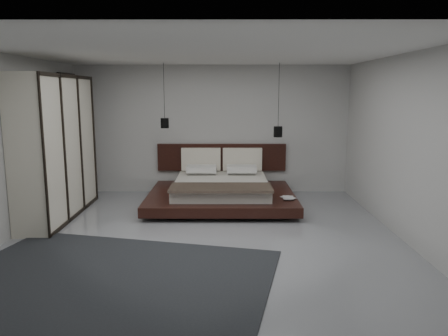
{
  "coord_description": "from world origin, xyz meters",
  "views": [
    {
      "loc": [
        0.3,
        -6.63,
        2.24
      ],
      "look_at": [
        0.27,
        1.2,
        0.86
      ],
      "focal_mm": 35.0,
      "sensor_mm": 36.0,
      "label": 1
    }
  ],
  "objects_px": {
    "lattice_screen": "(70,137)",
    "bed": "(221,190)",
    "rug": "(108,279)",
    "pendant_left": "(165,123)",
    "pendant_right": "(278,131)",
    "wardrobe": "(56,147)"
  },
  "relations": [
    {
      "from": "lattice_screen",
      "to": "rug",
      "type": "bearing_deg",
      "value": -66.09
    },
    {
      "from": "wardrobe",
      "to": "rug",
      "type": "height_order",
      "value": "wardrobe"
    },
    {
      "from": "pendant_right",
      "to": "bed",
      "type": "bearing_deg",
      "value": -158.76
    },
    {
      "from": "lattice_screen",
      "to": "wardrobe",
      "type": "relative_size",
      "value": 1.01
    },
    {
      "from": "pendant_right",
      "to": "pendant_left",
      "type": "bearing_deg",
      "value": -180.0
    },
    {
      "from": "rug",
      "to": "bed",
      "type": "bearing_deg",
      "value": 69.77
    },
    {
      "from": "lattice_screen",
      "to": "wardrobe",
      "type": "height_order",
      "value": "lattice_screen"
    },
    {
      "from": "pendant_left",
      "to": "pendant_right",
      "type": "xyz_separation_m",
      "value": [
        2.33,
        0.0,
        -0.18
      ]
    },
    {
      "from": "bed",
      "to": "pendant_left",
      "type": "height_order",
      "value": "pendant_left"
    },
    {
      "from": "bed",
      "to": "wardrobe",
      "type": "distance_m",
      "value": 3.2
    },
    {
      "from": "wardrobe",
      "to": "rug",
      "type": "xyz_separation_m",
      "value": [
        1.59,
        -2.73,
        -1.25
      ]
    },
    {
      "from": "wardrobe",
      "to": "pendant_left",
      "type": "bearing_deg",
      "value": 37.18
    },
    {
      "from": "lattice_screen",
      "to": "pendant_right",
      "type": "xyz_separation_m",
      "value": [
        4.33,
        -0.09,
        0.12
      ]
    },
    {
      "from": "pendant_right",
      "to": "rug",
      "type": "height_order",
      "value": "pendant_right"
    },
    {
      "from": "lattice_screen",
      "to": "bed",
      "type": "height_order",
      "value": "lattice_screen"
    },
    {
      "from": "rug",
      "to": "pendant_right",
      "type": "bearing_deg",
      "value": 58.42
    },
    {
      "from": "bed",
      "to": "rug",
      "type": "bearing_deg",
      "value": -110.23
    },
    {
      "from": "bed",
      "to": "wardrobe",
      "type": "height_order",
      "value": "wardrobe"
    },
    {
      "from": "wardrobe",
      "to": "rug",
      "type": "bearing_deg",
      "value": -59.82
    },
    {
      "from": "pendant_right",
      "to": "wardrobe",
      "type": "distance_m",
      "value": 4.3
    },
    {
      "from": "bed",
      "to": "wardrobe",
      "type": "xyz_separation_m",
      "value": [
        -2.92,
        -0.87,
        0.97
      ]
    },
    {
      "from": "bed",
      "to": "pendant_right",
      "type": "height_order",
      "value": "pendant_right"
    }
  ]
}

